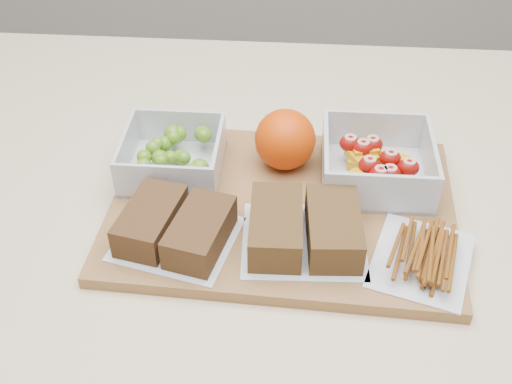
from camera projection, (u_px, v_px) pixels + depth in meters
The scene contains 7 objects.
cutting_board at pixel (282, 208), 0.79m from camera, with size 0.42×0.30×0.02m, color olive.
grape_container at pixel (174, 155), 0.83m from camera, with size 0.12×0.12×0.05m.
fruit_container at pixel (376, 165), 0.81m from camera, with size 0.14×0.14×0.06m.
orange at pixel (285, 140), 0.82m from camera, with size 0.08×0.08×0.08m, color #DF4205.
sandwich_bag_left at pixel (175, 227), 0.73m from camera, with size 0.15×0.14×0.04m.
sandwich_bag_center at pixel (305, 228), 0.72m from camera, with size 0.15×0.13×0.04m.
pretzel_bag at pixel (423, 252), 0.71m from camera, with size 0.14×0.15×0.03m.
Camera 1 is at (0.03, -0.59, 1.44)m, focal length 45.00 mm.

